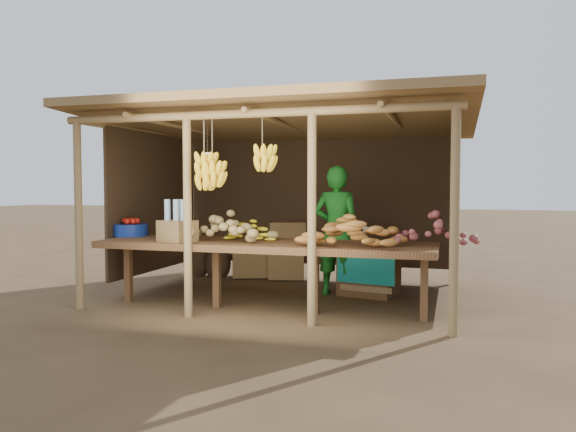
# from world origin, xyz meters

# --- Properties ---
(ground) EXTENTS (60.00, 60.00, 0.00)m
(ground) POSITION_xyz_m (0.00, 0.00, 0.00)
(ground) COLOR brown
(ground) RESTS_ON ground
(stall_structure) EXTENTS (4.70, 3.50, 2.43)m
(stall_structure) POSITION_xyz_m (-0.02, 0.06, 1.92)
(stall_structure) COLOR #97794E
(stall_structure) RESTS_ON ground
(counter) EXTENTS (3.90, 1.05, 0.80)m
(counter) POSITION_xyz_m (0.00, -0.95, 0.74)
(counter) COLOR brown
(counter) RESTS_ON ground
(potato_heap) EXTENTS (1.21, 1.00, 0.37)m
(potato_heap) POSITION_xyz_m (-0.46, -0.96, 0.98)
(potato_heap) COLOR #A18A53
(potato_heap) RESTS_ON counter
(sweet_potato_heap) EXTENTS (1.28, 1.03, 0.36)m
(sweet_potato_heap) POSITION_xyz_m (1.09, -1.15, 0.98)
(sweet_potato_heap) COLOR #AD6E2C
(sweet_potato_heap) RESTS_ON counter
(onion_heap) EXTENTS (0.91, 0.55, 0.36)m
(onion_heap) POSITION_xyz_m (1.90, -0.86, 0.98)
(onion_heap) COLOR #A44F51
(onion_heap) RESTS_ON counter
(banana_pile) EXTENTS (0.51, 0.31, 0.34)m
(banana_pile) POSITION_xyz_m (-0.22, -0.79, 0.97)
(banana_pile) COLOR yellow
(banana_pile) RESTS_ON counter
(tomato_basin) EXTENTS (0.44, 0.44, 0.23)m
(tomato_basin) POSITION_xyz_m (-1.90, -0.73, 0.89)
(tomato_basin) COLOR navy
(tomato_basin) RESTS_ON counter
(bottle_box) EXTENTS (0.47, 0.42, 0.49)m
(bottle_box) POSITION_xyz_m (-0.98, -1.20, 0.99)
(bottle_box) COLOR olive
(bottle_box) RESTS_ON counter
(vendor) EXTENTS (0.65, 0.45, 1.71)m
(vendor) POSITION_xyz_m (0.61, 0.21, 0.86)
(vendor) COLOR #1A7620
(vendor) RESTS_ON ground
(tarp_crate) EXTENTS (0.89, 0.81, 0.92)m
(tarp_crate) POSITION_xyz_m (1.02, 0.35, 0.38)
(tarp_crate) COLOR brown
(tarp_crate) RESTS_ON ground
(carton_stack) EXTENTS (1.26, 0.60, 0.87)m
(carton_stack) POSITION_xyz_m (-0.59, 1.20, 0.38)
(carton_stack) COLOR olive
(carton_stack) RESTS_ON ground
(burlap_sacks) EXTENTS (0.79, 0.41, 0.56)m
(burlap_sacks) POSITION_xyz_m (-1.72, 1.20, 0.24)
(burlap_sacks) COLOR #44311F
(burlap_sacks) RESTS_ON ground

